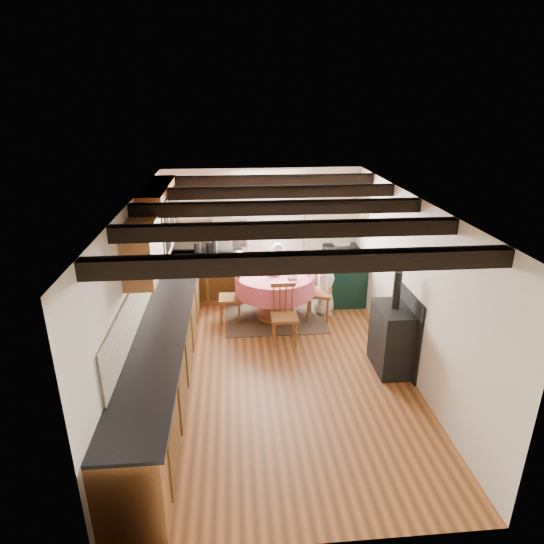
{
  "coord_description": "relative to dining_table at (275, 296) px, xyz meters",
  "views": [
    {
      "loc": [
        -0.56,
        -5.53,
        3.6
      ],
      "look_at": [
        0.0,
        0.8,
        1.15
      ],
      "focal_mm": 30.21,
      "sensor_mm": 36.0,
      "label": 1
    }
  ],
  "objects": [
    {
      "name": "curtain_rod",
      "position": [
        -0.02,
        1.08,
        1.79
      ],
      "size": [
        2.0,
        0.03,
        0.03
      ],
      "primitive_type": "cylinder",
      "rotation": [
        0.0,
        1.57,
        0.0
      ],
      "color": "black",
      "rests_on": "wall_back"
    },
    {
      "name": "ceiling",
      "position": [
        -0.12,
        -1.57,
        1.99
      ],
      "size": [
        3.6,
        5.5,
        0.0
      ],
      "primitive_type": "cube",
      "color": "white",
      "rests_on": "ground"
    },
    {
      "name": "beam_a",
      "position": [
        -0.12,
        -3.57,
        1.9
      ],
      "size": [
        3.6,
        0.16,
        0.16
      ],
      "primitive_type": "cube",
      "color": "black",
      "rests_on": "ceiling"
    },
    {
      "name": "cast_iron_stove",
      "position": [
        1.46,
        -1.71,
        0.32
      ],
      "size": [
        0.44,
        0.73,
        1.46
      ],
      "primitive_type": null,
      "color": "black",
      "rests_on": "floor"
    },
    {
      "name": "worktop_left",
      "position": [
        -1.6,
        -1.57,
        0.49
      ],
      "size": [
        0.64,
        5.3,
        0.04
      ],
      "primitive_type": "cube",
      "color": "black",
      "rests_on": "base_cabinet_left"
    },
    {
      "name": "bowl_a",
      "position": [
        -0.03,
        -0.01,
        0.44
      ],
      "size": [
        0.34,
        0.34,
        0.06
      ],
      "primitive_type": "imported",
      "rotation": [
        0.0,
        0.0,
        5.5
      ],
      "color": "silver",
      "rests_on": "dining_table"
    },
    {
      "name": "canister_tall",
      "position": [
        -1.33,
        0.82,
        0.62
      ],
      "size": [
        0.13,
        0.13,
        0.22
      ],
      "primitive_type": "cylinder",
      "color": "#262628",
      "rests_on": "worktop_back"
    },
    {
      "name": "beam_b",
      "position": [
        -0.12,
        -2.57,
        1.9
      ],
      "size": [
        3.6,
        0.16,
        0.16
      ],
      "primitive_type": "cube",
      "color": "black",
      "rests_on": "ceiling"
    },
    {
      "name": "bowl_b",
      "position": [
        0.26,
        -0.24,
        0.43
      ],
      "size": [
        0.25,
        0.25,
        0.06
      ],
      "primitive_type": "imported",
      "rotation": [
        0.0,
        0.0,
        4.07
      ],
      "color": "silver",
      "rests_on": "dining_table"
    },
    {
      "name": "worktop_back",
      "position": [
        -1.17,
        0.86,
        0.49
      ],
      "size": [
        1.3,
        0.64,
        0.04
      ],
      "primitive_type": "cube",
      "color": "black",
      "rests_on": "base_cabinet_back"
    },
    {
      "name": "chair_left",
      "position": [
        -0.77,
        -0.03,
        0.04
      ],
      "size": [
        0.41,
        0.39,
        0.9
      ],
      "primitive_type": null,
      "rotation": [
        0.0,
        0.0,
        -1.58
      ],
      "color": "#9C592C",
      "rests_on": "floor"
    },
    {
      "name": "chair_right",
      "position": [
        0.75,
        -0.06,
        0.1
      ],
      "size": [
        0.56,
        0.54,
        1.01
      ],
      "primitive_type": null,
      "rotation": [
        0.0,
        0.0,
        1.29
      ],
      "color": "#9C592C",
      "rests_on": "floor"
    },
    {
      "name": "rug",
      "position": [
        -0.0,
        0.0,
        -0.4
      ],
      "size": [
        1.7,
        1.33,
        0.01
      ],
      "primitive_type": "cube",
      "color": "#332219",
      "rests_on": "floor"
    },
    {
      "name": "window_pane",
      "position": [
        -0.02,
        1.17,
        1.19
      ],
      "size": [
        1.2,
        0.01,
        1.4
      ],
      "primitive_type": "cube",
      "color": "white",
      "rests_on": "wall_back"
    },
    {
      "name": "wall_cabinet_solid",
      "position": [
        -1.75,
        -1.87,
        1.49
      ],
      "size": [
        0.34,
        0.9,
        0.7
      ],
      "primitive_type": "cube",
      "color": "#9F5827",
      "rests_on": "wall_left"
    },
    {
      "name": "wall_picture",
      "position": [
        1.65,
        0.73,
        1.29
      ],
      "size": [
        0.04,
        0.5,
        0.6
      ],
      "primitive_type": "cube",
      "color": "gold",
      "rests_on": "wall_right"
    },
    {
      "name": "window_frame",
      "position": [
        -0.02,
        1.16,
        1.19
      ],
      "size": [
        1.34,
        0.03,
        1.54
      ],
      "primitive_type": "cube",
      "color": "white",
      "rests_on": "wall_back"
    },
    {
      "name": "wall_cabinet_glass",
      "position": [
        -1.75,
        -0.37,
        1.54
      ],
      "size": [
        0.34,
        1.8,
        0.9
      ],
      "primitive_type": "cube",
      "color": "#9F5827",
      "rests_on": "wall_left"
    },
    {
      "name": "child_right",
      "position": [
        0.89,
        0.14,
        0.14
      ],
      "size": [
        0.41,
        0.58,
        1.1
      ],
      "primitive_type": "imported",
      "rotation": [
        0.0,
        0.0,
        1.45
      ],
      "color": "white",
      "rests_on": "floor"
    },
    {
      "name": "base_cabinet_left",
      "position": [
        -1.62,
        -1.57,
        0.03
      ],
      "size": [
        0.6,
        5.3,
        0.88
      ],
      "primitive_type": "cube",
      "color": "#9F5827",
      "rests_on": "floor"
    },
    {
      "name": "beam_e",
      "position": [
        -0.12,
        0.43,
        1.9
      ],
      "size": [
        3.6,
        0.16,
        0.16
      ],
      "primitive_type": "cube",
      "color": "black",
      "rests_on": "ceiling"
    },
    {
      "name": "canister_slim",
      "position": [
        -1.02,
        0.8,
        0.65
      ],
      "size": [
        0.1,
        0.1,
        0.27
      ],
      "primitive_type": "cylinder",
      "color": "#262628",
      "rests_on": "worktop_back"
    },
    {
      "name": "curtain_right",
      "position": [
        0.83,
        1.08,
        0.69
      ],
      "size": [
        0.35,
        0.1,
        2.1
      ],
      "primitive_type": "cube",
      "color": "#99A379",
      "rests_on": "wall_back"
    },
    {
      "name": "curtain_left",
      "position": [
        -0.87,
        1.08,
        0.69
      ],
      "size": [
        0.35,
        0.1,
        2.1
      ],
      "primitive_type": "cube",
      "color": "#99A379",
      "rests_on": "wall_back"
    },
    {
      "name": "child_far",
      "position": [
        0.11,
        0.8,
        0.15
      ],
      "size": [
        0.46,
        0.36,
        1.11
      ],
      "primitive_type": "imported",
      "rotation": [
        0.0,
        0.0,
        3.41
      ],
      "color": "slate",
      "rests_on": "floor"
    },
    {
      "name": "wall_right",
      "position": [
        1.68,
        -1.57,
        0.79
      ],
      "size": [
        0.0,
        5.5,
        2.4
      ],
      "primitive_type": "cube",
      "color": "silver",
      "rests_on": "ground"
    },
    {
      "name": "splash_back",
      "position": [
        -1.12,
        1.16,
        0.79
      ],
      "size": [
        1.4,
        0.02,
        0.55
      ],
      "primitive_type": "cube",
      "color": "beige",
      "rests_on": "wall_back"
    },
    {
      "name": "wall_front",
      "position": [
        -0.12,
        -4.32,
        0.79
      ],
      "size": [
        3.6,
        0.0,
        2.4
      ],
      "primitive_type": "cube",
      "color": "silver",
      "rests_on": "ground"
    },
    {
      "name": "beam_c",
      "position": [
        -0.12,
        -1.57,
        1.9
      ],
      "size": [
        3.6,
        0.16,
        0.16
      ],
      "primitive_type": "cube",
      "color": "black",
      "rests_on": "ceiling"
    },
    {
      "name": "splash_left",
      "position": [
        -1.9,
        -1.27,
        0.79
      ],
      "size": [
        0.02,
        4.5,
        0.55
      ],
      "primitive_type": "cube",
      "color": "beige",
      "rests_on": "wall_left"
    },
    {
      "name": "wall_plate",
      "position": [
        0.93,
        1.15,
        1.29
      ],
      "size": [
        0.3,
        0.02,
        0.3
      ],
      "primitive_type": "cylinder",
      "rotation": [
        1.57,
        0.0,
        0.0
      ],
      "color": "silver",
      "rests_on": "wall_back"
    },
    {
      "name": "base_cabinet_back",
      "position": [
        -1.17,
        0.88,
        0.03
      ],
      "size": [
        1.3,
        0.6,
        0.88
      ],
      "primitive_type": "cube",
      "color": "#9F5827",
      "rests_on": "floor"
    },
    {
      "name": "aga_range",
      "position": [
        1.35,
        0.73,
        0.08
      ],
      "size": [
        0.68,
        1.06,
        0.98
      ],
      "primitive_type": null,
      "color": "black",
      "rests_on": "floor"
    },
    {
      "name": "canister_wide",
      "position": [
        -1.09,
        0.96,
        0.61
      ],
      "size": [
        0.18,
        0.18,
        0.2
      ],
      "primitive_type": "cylinder",
      "color": "#262628",
      "rests_on": "worktop_back"
    },
    {
      "name": "dining_table",
      "position": [
        0.0,
        0.0,
        0.0
      ],
      "size": [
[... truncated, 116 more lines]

